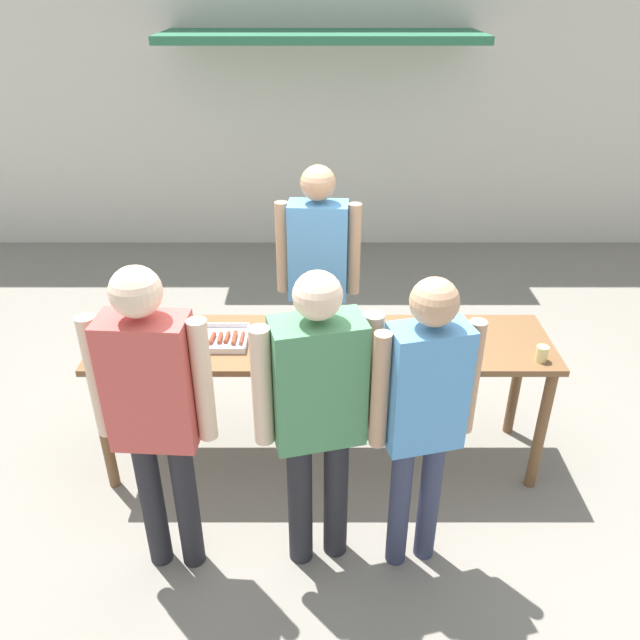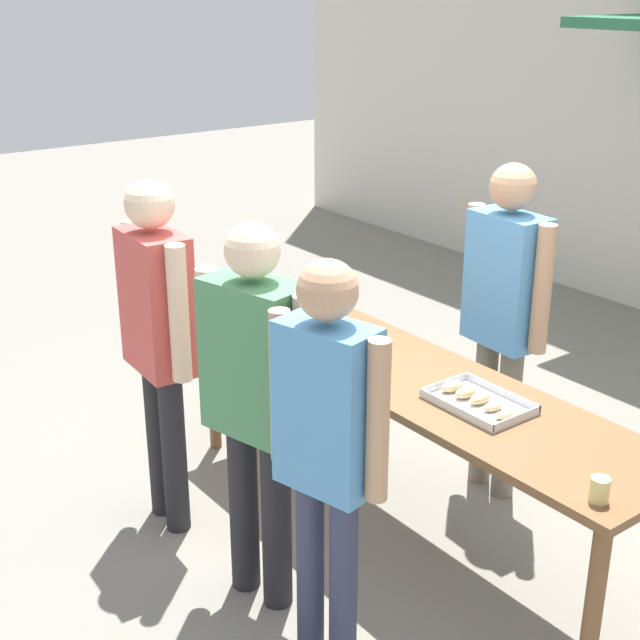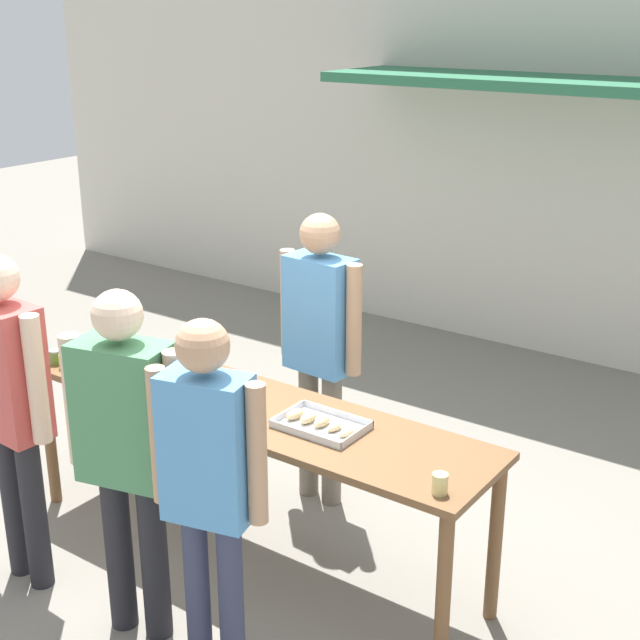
{
  "view_description": "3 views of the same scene",
  "coord_description": "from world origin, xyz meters",
  "px_view_note": "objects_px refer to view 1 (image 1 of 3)",
  "views": [
    {
      "loc": [
        -0.02,
        -3.34,
        2.95
      ],
      "look_at": [
        0.0,
        0.0,
        1.09
      ],
      "focal_mm": 35.0,
      "sensor_mm": 36.0,
      "label": 1
    },
    {
      "loc": [
        2.89,
        -2.69,
        2.7
      ],
      "look_at": [
        -0.66,
        -0.0,
        0.99
      ],
      "focal_mm": 50.0,
      "sensor_mm": 36.0,
      "label": 2
    },
    {
      "loc": [
        2.86,
        -3.34,
        2.97
      ],
      "look_at": [
        -0.03,
        0.73,
        1.2
      ],
      "focal_mm": 50.0,
      "sensor_mm": 36.0,
      "label": 3
    }
  ],
  "objects_px": {
    "person_customer_waiting_in_line": "(316,404)",
    "person_customer_with_cup": "(422,406)",
    "condiment_jar_ketchup": "(118,355)",
    "person_server_behind_table": "(316,267)",
    "condiment_jar_mustard": "(101,355)",
    "person_customer_holding_hotdog": "(151,404)",
    "beer_cup": "(539,353)",
    "food_tray_sausages": "(214,339)",
    "food_tray_buns": "(397,338)"
  },
  "relations": [
    {
      "from": "beer_cup",
      "to": "person_server_behind_table",
      "type": "relative_size",
      "value": 0.05
    },
    {
      "from": "food_tray_sausages",
      "to": "person_server_behind_table",
      "type": "xyz_separation_m",
      "value": [
        0.63,
        0.73,
        0.16
      ]
    },
    {
      "from": "person_server_behind_table",
      "to": "person_customer_with_cup",
      "type": "bearing_deg",
      "value": -67.51
    },
    {
      "from": "food_tray_buns",
      "to": "person_server_behind_table",
      "type": "relative_size",
      "value": 0.24
    },
    {
      "from": "condiment_jar_mustard",
      "to": "food_tray_sausages",
      "type": "bearing_deg",
      "value": 19.21
    },
    {
      "from": "condiment_jar_mustard",
      "to": "beer_cup",
      "type": "height_order",
      "value": "beer_cup"
    },
    {
      "from": "condiment_jar_mustard",
      "to": "person_server_behind_table",
      "type": "distance_m",
      "value": 1.59
    },
    {
      "from": "beer_cup",
      "to": "person_server_behind_table",
      "type": "height_order",
      "value": "person_server_behind_table"
    },
    {
      "from": "person_customer_with_cup",
      "to": "beer_cup",
      "type": "bearing_deg",
      "value": -155.47
    },
    {
      "from": "condiment_jar_mustard",
      "to": "condiment_jar_ketchup",
      "type": "relative_size",
      "value": 1.0
    },
    {
      "from": "food_tray_buns",
      "to": "person_customer_with_cup",
      "type": "distance_m",
      "value": 0.85
    },
    {
      "from": "person_customer_holding_hotdog",
      "to": "person_customer_waiting_in_line",
      "type": "distance_m",
      "value": 0.81
    },
    {
      "from": "person_customer_holding_hotdog",
      "to": "beer_cup",
      "type": "bearing_deg",
      "value": -159.38
    },
    {
      "from": "condiment_jar_ketchup",
      "to": "person_customer_holding_hotdog",
      "type": "distance_m",
      "value": 0.75
    },
    {
      "from": "condiment_jar_ketchup",
      "to": "person_customer_waiting_in_line",
      "type": "distance_m",
      "value": 1.31
    },
    {
      "from": "beer_cup",
      "to": "person_customer_holding_hotdog",
      "type": "relative_size",
      "value": 0.05
    },
    {
      "from": "beer_cup",
      "to": "person_customer_waiting_in_line",
      "type": "xyz_separation_m",
      "value": [
        -1.32,
        -0.6,
        0.08
      ]
    },
    {
      "from": "condiment_jar_ketchup",
      "to": "beer_cup",
      "type": "distance_m",
      "value": 2.49
    },
    {
      "from": "person_customer_holding_hotdog",
      "to": "food_tray_buns",
      "type": "bearing_deg",
      "value": -142.83
    },
    {
      "from": "condiment_jar_mustard",
      "to": "person_server_behind_table",
      "type": "bearing_deg",
      "value": 36.99
    },
    {
      "from": "condiment_jar_mustard",
      "to": "person_customer_waiting_in_line",
      "type": "xyz_separation_m",
      "value": [
        1.27,
        -0.6,
        0.08
      ]
    },
    {
      "from": "beer_cup",
      "to": "person_customer_waiting_in_line",
      "type": "relative_size",
      "value": 0.05
    },
    {
      "from": "condiment_jar_mustard",
      "to": "person_customer_with_cup",
      "type": "relative_size",
      "value": 0.05
    },
    {
      "from": "food_tray_sausages",
      "to": "person_customer_waiting_in_line",
      "type": "xyz_separation_m",
      "value": [
        0.63,
        -0.82,
        0.11
      ]
    },
    {
      "from": "food_tray_buns",
      "to": "person_customer_with_cup",
      "type": "relative_size",
      "value": 0.25
    },
    {
      "from": "food_tray_sausages",
      "to": "person_server_behind_table",
      "type": "distance_m",
      "value": 0.98
    },
    {
      "from": "person_customer_with_cup",
      "to": "person_customer_waiting_in_line",
      "type": "relative_size",
      "value": 0.99
    },
    {
      "from": "condiment_jar_ketchup",
      "to": "person_server_behind_table",
      "type": "distance_m",
      "value": 1.52
    },
    {
      "from": "food_tray_buns",
      "to": "person_customer_holding_hotdog",
      "type": "relative_size",
      "value": 0.24
    },
    {
      "from": "person_customer_holding_hotdog",
      "to": "person_customer_with_cup",
      "type": "xyz_separation_m",
      "value": [
        1.33,
        0.02,
        -0.03
      ]
    },
    {
      "from": "food_tray_sausages",
      "to": "person_customer_with_cup",
      "type": "relative_size",
      "value": 0.22
    },
    {
      "from": "beer_cup",
      "to": "person_customer_holding_hotdog",
      "type": "xyz_separation_m",
      "value": [
        -2.13,
        -0.65,
        0.12
      ]
    },
    {
      "from": "person_customer_with_cup",
      "to": "food_tray_sausages",
      "type": "bearing_deg",
      "value": -49.66
    },
    {
      "from": "beer_cup",
      "to": "food_tray_buns",
      "type": "bearing_deg",
      "value": 164.71
    },
    {
      "from": "food_tray_sausages",
      "to": "food_tray_buns",
      "type": "relative_size",
      "value": 0.89
    },
    {
      "from": "person_server_behind_table",
      "to": "person_customer_waiting_in_line",
      "type": "relative_size",
      "value": 1.03
    },
    {
      "from": "person_customer_with_cup",
      "to": "person_customer_waiting_in_line",
      "type": "xyz_separation_m",
      "value": [
        -0.53,
        0.02,
        -0.01
      ]
    },
    {
      "from": "person_server_behind_table",
      "to": "beer_cup",
      "type": "bearing_deg",
      "value": -31.86
    },
    {
      "from": "beer_cup",
      "to": "person_customer_with_cup",
      "type": "distance_m",
      "value": 1.01
    },
    {
      "from": "person_server_behind_table",
      "to": "person_customer_holding_hotdog",
      "type": "height_order",
      "value": "person_server_behind_table"
    },
    {
      "from": "food_tray_sausages",
      "to": "condiment_jar_mustard",
      "type": "height_order",
      "value": "condiment_jar_mustard"
    },
    {
      "from": "condiment_jar_ketchup",
      "to": "person_customer_with_cup",
      "type": "distance_m",
      "value": 1.81
    },
    {
      "from": "condiment_jar_ketchup",
      "to": "person_customer_with_cup",
      "type": "relative_size",
      "value": 0.05
    },
    {
      "from": "beer_cup",
      "to": "person_customer_waiting_in_line",
      "type": "height_order",
      "value": "person_customer_waiting_in_line"
    },
    {
      "from": "condiment_jar_mustard",
      "to": "person_customer_with_cup",
      "type": "xyz_separation_m",
      "value": [
        1.8,
        -0.62,
        0.09
      ]
    },
    {
      "from": "food_tray_sausages",
      "to": "person_customer_holding_hotdog",
      "type": "distance_m",
      "value": 0.9
    },
    {
      "from": "person_customer_waiting_in_line",
      "to": "person_customer_with_cup",
      "type": "bearing_deg",
      "value": 163.66
    },
    {
      "from": "condiment_jar_mustard",
      "to": "person_customer_holding_hotdog",
      "type": "height_order",
      "value": "person_customer_holding_hotdog"
    },
    {
      "from": "food_tray_buns",
      "to": "beer_cup",
      "type": "distance_m",
      "value": 0.84
    },
    {
      "from": "person_server_behind_table",
      "to": "person_customer_with_cup",
      "type": "relative_size",
      "value": 1.04
    }
  ]
}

